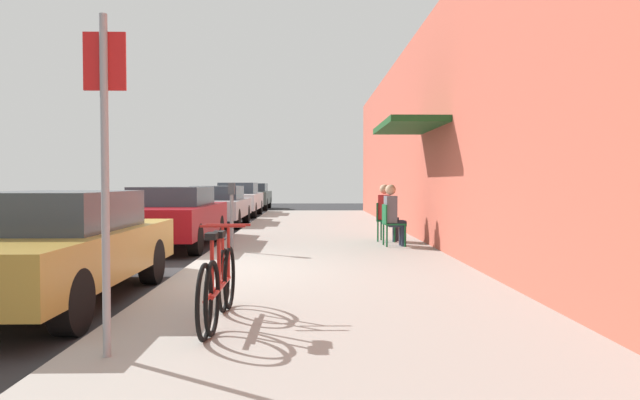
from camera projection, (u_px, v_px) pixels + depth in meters
name	position (u px, v px, depth m)	size (l,w,h in m)	color
ground_plane	(181.00, 278.00, 8.56)	(60.00, 60.00, 0.00)	#2D2D30
sidewalk_slab	(325.00, 256.00, 10.60)	(4.50, 32.00, 0.12)	#9E9B93
building_facade	(452.00, 126.00, 10.58)	(1.40, 32.00, 5.02)	#BC5442
parked_car_0	(54.00, 245.00, 6.70)	(1.80, 4.40, 1.34)	#A58433
parked_car_1	(172.00, 216.00, 12.48)	(1.80, 4.40, 1.35)	maroon
parked_car_2	(218.00, 205.00, 18.70)	(1.80, 4.40, 1.33)	#B7B7BC
parked_car_3	(238.00, 199.00, 24.10)	(1.80, 4.40, 1.44)	silver
parked_car_4	(252.00, 196.00, 30.14)	(1.80, 4.40, 1.40)	#47514C
parking_meter	(232.00, 212.00, 10.85)	(0.12, 0.10, 1.32)	slate
street_sign	(105.00, 158.00, 4.26)	(0.32, 0.06, 2.60)	gray
bicycle_0	(222.00, 284.00, 5.40)	(0.46, 1.71, 0.90)	black
bicycle_1	(215.00, 287.00, 5.24)	(0.46, 1.71, 0.90)	black
cafe_chair_0	(390.00, 222.00, 11.76)	(0.46, 0.46, 0.87)	#14592D
seated_patron_0	(393.00, 213.00, 11.76)	(0.44, 0.37, 1.29)	#232838
cafe_chair_1	(384.00, 219.00, 12.75)	(0.56, 0.56, 0.87)	#14592D
seated_patron_1	(387.00, 210.00, 12.72)	(0.51, 0.46, 1.29)	#232838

